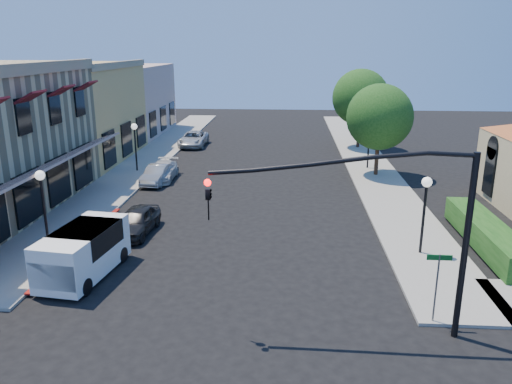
# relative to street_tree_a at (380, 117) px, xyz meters

# --- Properties ---
(ground) EXTENTS (120.00, 120.00, 0.00)m
(ground) POSITION_rel_street_tree_a_xyz_m (-8.80, -22.00, -4.19)
(ground) COLOR black
(ground) RESTS_ON ground
(sidewalk_left) EXTENTS (3.50, 50.00, 0.12)m
(sidewalk_left) POSITION_rel_street_tree_a_xyz_m (-17.55, 5.00, -4.13)
(sidewalk_left) COLOR gray
(sidewalk_left) RESTS_ON ground
(sidewalk_right) EXTENTS (3.50, 50.00, 0.12)m
(sidewalk_right) POSITION_rel_street_tree_a_xyz_m (-0.05, 5.00, -4.13)
(sidewalk_right) COLOR gray
(sidewalk_right) RESTS_ON ground
(curb_red_strip) EXTENTS (0.25, 10.00, 0.06)m
(curb_red_strip) POSITION_rel_street_tree_a_xyz_m (-15.70, -14.00, -4.19)
(curb_red_strip) COLOR maroon
(curb_red_strip) RESTS_ON ground
(yellow_stucco_building) EXTENTS (10.00, 12.00, 7.60)m
(yellow_stucco_building) POSITION_rel_street_tree_a_xyz_m (-24.30, 4.00, -0.39)
(yellow_stucco_building) COLOR tan
(yellow_stucco_building) RESTS_ON ground
(pink_stucco_building) EXTENTS (10.00, 12.00, 7.00)m
(pink_stucco_building) POSITION_rel_street_tree_a_xyz_m (-24.30, 16.00, -0.69)
(pink_stucco_building) COLOR #C09B91
(pink_stucco_building) RESTS_ON ground
(hedge) EXTENTS (1.40, 8.00, 1.10)m
(hedge) POSITION_rel_street_tree_a_xyz_m (2.90, -13.00, -4.19)
(hedge) COLOR #164413
(hedge) RESTS_ON ground
(street_tree_a) EXTENTS (4.56, 4.56, 6.48)m
(street_tree_a) POSITION_rel_street_tree_a_xyz_m (0.00, 0.00, 0.00)
(street_tree_a) COLOR #351E15
(street_tree_a) RESTS_ON ground
(street_tree_b) EXTENTS (4.94, 4.94, 7.02)m
(street_tree_b) POSITION_rel_street_tree_a_xyz_m (0.00, 10.00, 0.35)
(street_tree_b) COLOR #351E15
(street_tree_b) RESTS_ON ground
(signal_mast_arm) EXTENTS (8.01, 0.39, 6.00)m
(signal_mast_arm) POSITION_rel_street_tree_a_xyz_m (-2.94, -20.50, -0.11)
(signal_mast_arm) COLOR black
(signal_mast_arm) RESTS_ON ground
(street_name_sign) EXTENTS (0.80, 0.06, 2.50)m
(street_name_sign) POSITION_rel_street_tree_a_xyz_m (-1.30, -19.80, -2.50)
(street_name_sign) COLOR #595B5E
(street_name_sign) RESTS_ON ground
(lamppost_left_near) EXTENTS (0.44, 0.44, 3.57)m
(lamppost_left_near) POSITION_rel_street_tree_a_xyz_m (-17.30, -14.00, -1.46)
(lamppost_left_near) COLOR black
(lamppost_left_near) RESTS_ON ground
(lamppost_left_far) EXTENTS (0.44, 0.44, 3.57)m
(lamppost_left_far) POSITION_rel_street_tree_a_xyz_m (-17.30, 0.00, -1.46)
(lamppost_left_far) COLOR black
(lamppost_left_far) RESTS_ON ground
(lamppost_right_near) EXTENTS (0.44, 0.44, 3.57)m
(lamppost_right_near) POSITION_rel_street_tree_a_xyz_m (-0.30, -14.00, -1.46)
(lamppost_right_near) COLOR black
(lamppost_right_near) RESTS_ON ground
(lamppost_right_far) EXTENTS (0.44, 0.44, 3.57)m
(lamppost_right_far) POSITION_rel_street_tree_a_xyz_m (-0.30, 2.00, -1.46)
(lamppost_right_far) COLOR black
(lamppost_right_far) RESTS_ON ground
(white_van) EXTENTS (2.48, 4.64, 1.96)m
(white_van) POSITION_rel_street_tree_a_xyz_m (-14.31, -17.07, -3.06)
(white_van) COLOR white
(white_van) RESTS_ON ground
(parked_car_a) EXTENTS (1.77, 3.93, 1.31)m
(parked_car_a) POSITION_rel_street_tree_a_xyz_m (-13.60, -12.28, -3.54)
(parked_car_a) COLOR black
(parked_car_a) RESTS_ON ground
(parked_car_b) EXTENTS (1.55, 3.80, 1.22)m
(parked_car_b) POSITION_rel_street_tree_a_xyz_m (-15.00, -3.00, -3.58)
(parked_car_b) COLOR #A4A6A9
(parked_car_b) RESTS_ON ground
(parked_car_c) EXTENTS (1.77, 4.15, 1.19)m
(parked_car_c) POSITION_rel_street_tree_a_xyz_m (-14.87, -2.00, -3.60)
(parked_car_c) COLOR #B8B8B6
(parked_car_c) RESTS_ON ground
(parked_car_d) EXTENTS (2.27, 4.85, 1.34)m
(parked_car_d) POSITION_rel_street_tree_a_xyz_m (-15.00, 10.00, -3.52)
(parked_car_d) COLOR #B9BBBE
(parked_car_d) RESTS_ON ground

